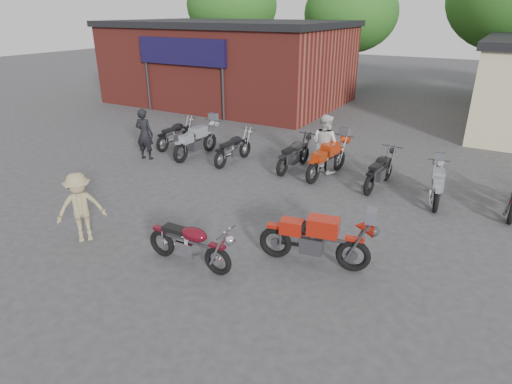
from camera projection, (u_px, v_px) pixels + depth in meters
The scene contains 18 objects.
ground at pixel (224, 253), 9.13m from camera, with size 90.00×90.00×0.00m, color #353538.
brick_building at pixel (230, 65), 23.63m from camera, with size 12.00×8.00×4.00m, color maroon.
tree_0 at pixel (232, 20), 31.48m from camera, with size 6.56×6.56×8.20m, color #1B4C14, non-canonical shape.
tree_1 at pixel (350, 28), 27.49m from camera, with size 5.92×5.92×7.40m, color #1B4C14, non-canonical shape.
tree_2 at pixel (512, 18), 23.06m from camera, with size 7.04×7.04×8.80m, color #1B4C14, non-canonical shape.
vintage_motorcycle at pixel (190, 241), 8.49m from camera, with size 1.93×0.64×1.12m, color #4F0914, non-canonical shape.
sportbike at pixel (316, 237), 8.50m from camera, with size 2.19×0.72×1.27m, color #A01A0D, non-canonical shape.
helmet at pixel (187, 245), 9.22m from camera, with size 0.28×0.28×0.26m, color red.
person_dark at pixel (144, 134), 14.60m from camera, with size 0.64×0.42×1.76m, color black.
person_light at pixel (325, 143), 13.41m from camera, with size 0.90×0.70×1.86m, color silver.
person_tan at pixel (81, 208), 9.37m from camera, with size 1.03×0.59×1.60m, color #908059.
row_bike_0 at pixel (176, 133), 16.00m from camera, with size 1.92×0.63×1.12m, color black, non-canonical shape.
row_bike_1 at pixel (196, 139), 14.93m from camera, with size 2.15×0.71×1.25m, color gray, non-canonical shape.
row_bike_2 at pixel (234, 147), 14.35m from camera, with size 1.92×0.63×1.12m, color black, non-canonical shape.
row_bike_3 at pixel (294, 153), 13.72m from camera, with size 1.96×0.65×1.14m, color black, non-canonical shape.
row_bike_4 at pixel (328, 157), 13.13m from camera, with size 2.15×0.71×1.25m, color #A82F0E, non-canonical shape.
row_bike_5 at pixel (380, 168), 12.34m from camera, with size 1.98×0.65×1.15m, color black, non-canonical shape.
row_bike_6 at pixel (437, 184), 11.37m from camera, with size 1.81×0.60×1.05m, color gray, non-canonical shape.
Camera 1 is at (4.54, -6.48, 4.79)m, focal length 30.00 mm.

